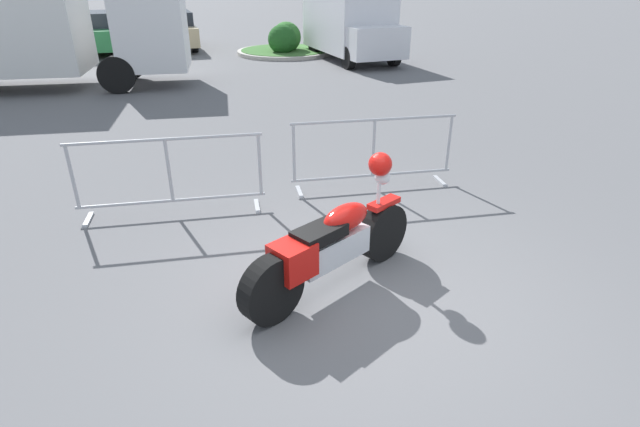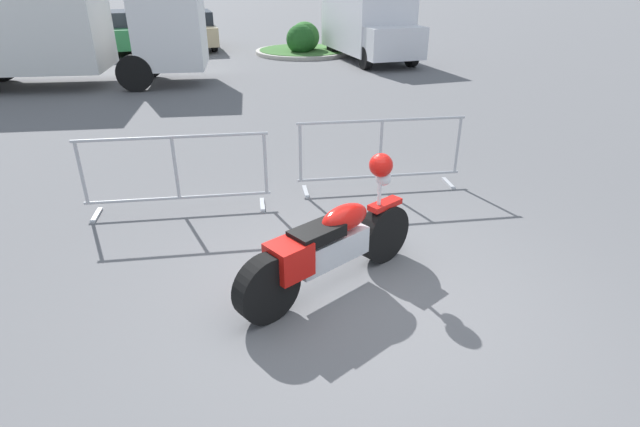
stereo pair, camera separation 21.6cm
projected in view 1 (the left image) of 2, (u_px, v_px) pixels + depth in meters
ground_plane at (365, 299)px, 5.01m from camera, size 120.00×120.00×0.00m
motorcycle at (333, 244)px, 5.02m from camera, size 2.12×1.18×1.29m
crowd_barrier_near at (170, 176)px, 6.51m from camera, size 2.44×0.73×1.07m
crowd_barrier_far at (373, 153)px, 7.33m from camera, size 2.44×0.73×1.07m
box_truck at (17, 26)px, 13.13m from camera, size 7.94×3.32×2.98m
delivery_van at (350, 24)px, 17.89m from camera, size 2.16×5.07×2.31m
parked_car_yellow at (29, 34)px, 19.15m from camera, size 1.90×4.50×1.52m
parked_car_green at (102, 32)px, 19.67m from camera, size 1.91×4.53×1.53m
parked_car_tan at (171, 30)px, 20.56m from camera, size 1.85×4.37×1.47m
pedestrian at (385, 34)px, 17.68m from camera, size 0.48×0.48×1.69m
planter_island at (285, 44)px, 19.39m from camera, size 3.74×3.74×1.19m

